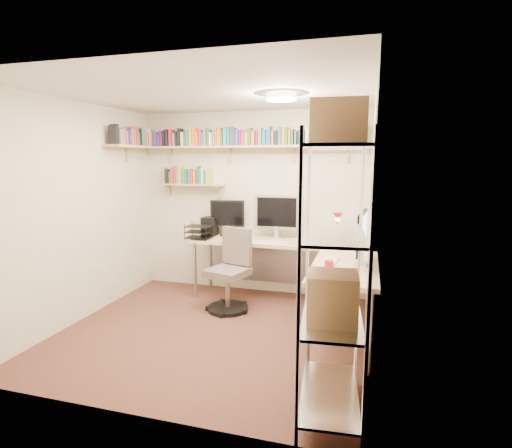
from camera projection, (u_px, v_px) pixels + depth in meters
The scene contains 6 objects.
ground at pixel (212, 331), 4.34m from camera, with size 3.20×3.20×0.00m, color #44251D.
room_shell at pixel (210, 189), 4.10m from camera, with size 3.24×3.04×2.52m.
wall_shelves at pixel (216, 146), 5.37m from camera, with size 3.12×1.09×0.80m.
corner_desk at pixel (277, 245), 4.98m from camera, with size 2.45×2.07×1.38m.
office_chair at pixel (230, 276), 4.94m from camera, with size 0.56×0.57×1.01m.
wire_rack at pixel (335, 234), 2.68m from camera, with size 0.51×0.92×2.22m.
Camera 1 is at (1.57, -3.82, 1.84)m, focal length 28.00 mm.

